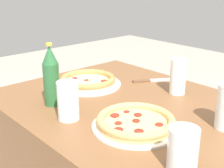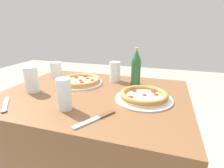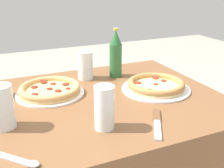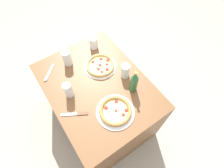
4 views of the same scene
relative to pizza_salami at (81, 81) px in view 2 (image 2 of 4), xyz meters
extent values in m
cube|color=brown|center=(-0.15, 0.13, -0.40)|extent=(1.08, 0.82, 0.75)
cylinder|color=white|center=(0.00, 0.00, -0.02)|extent=(0.29, 0.29, 0.01)
cylinder|color=tan|center=(0.00, 0.00, -0.01)|extent=(0.26, 0.26, 0.01)
cylinder|color=#E5C170|center=(0.00, 0.00, 0.00)|extent=(0.23, 0.23, 0.00)
torus|color=tan|center=(0.00, 0.00, 0.01)|extent=(0.26, 0.26, 0.03)
ellipsoid|color=maroon|center=(0.06, -0.05, 0.01)|extent=(0.03, 0.03, 0.01)
ellipsoid|color=maroon|center=(-0.03, -0.05, 0.01)|extent=(0.03, 0.03, 0.01)
ellipsoid|color=maroon|center=(0.00, 0.00, 0.01)|extent=(0.03, 0.03, 0.01)
ellipsoid|color=maroon|center=(0.07, 0.04, 0.01)|extent=(0.03, 0.03, 0.01)
ellipsoid|color=maroon|center=(-0.03, 0.04, 0.01)|extent=(0.03, 0.03, 0.01)
ellipsoid|color=maroon|center=(-0.07, 0.03, 0.01)|extent=(0.02, 0.02, 0.01)
ellipsoid|color=maroon|center=(-0.08, -0.02, 0.01)|extent=(0.03, 0.03, 0.01)
ellipsoid|color=maroon|center=(0.01, -0.09, 0.01)|extent=(0.03, 0.03, 0.01)
cylinder|color=silver|center=(-0.44, 0.14, -0.02)|extent=(0.30, 0.30, 0.01)
cylinder|color=#E5C689|center=(-0.44, 0.14, -0.01)|extent=(0.25, 0.25, 0.01)
cylinder|color=#EACC7F|center=(-0.44, 0.14, 0.00)|extent=(0.22, 0.22, 0.00)
torus|color=#AD7A42|center=(-0.44, 0.14, 0.01)|extent=(0.26, 0.26, 0.03)
ellipsoid|color=maroon|center=(-0.45, 0.14, 0.01)|extent=(0.02, 0.02, 0.00)
ellipsoid|color=maroon|center=(-0.51, 0.11, 0.01)|extent=(0.03, 0.03, 0.01)
ellipsoid|color=maroon|center=(-0.38, 0.19, 0.01)|extent=(0.03, 0.03, 0.01)
ellipsoid|color=maroon|center=(-0.38, 0.09, 0.01)|extent=(0.03, 0.03, 0.01)
ellipsoid|color=maroon|center=(-0.49, 0.07, 0.01)|extent=(0.03, 0.03, 0.01)
cylinder|color=white|center=(0.24, -0.08, 0.04)|extent=(0.08, 0.08, 0.12)
cylinder|color=orange|center=(0.24, -0.08, 0.03)|extent=(0.07, 0.07, 0.10)
cylinder|color=white|center=(-0.10, 0.36, 0.06)|extent=(0.07, 0.07, 0.15)
cylinder|color=#935123|center=(-0.10, 0.36, 0.03)|extent=(0.06, 0.06, 0.09)
cylinder|color=white|center=(0.20, 0.22, 0.06)|extent=(0.08, 0.08, 0.15)
cylinder|color=black|center=(0.20, 0.22, 0.03)|extent=(0.06, 0.06, 0.09)
cylinder|color=white|center=(-0.20, -0.13, 0.05)|extent=(0.08, 0.08, 0.14)
cylinder|color=#F4A323|center=(-0.20, -0.13, 0.03)|extent=(0.06, 0.06, 0.09)
cylinder|color=#286033|center=(-0.36, -0.10, 0.06)|extent=(0.06, 0.06, 0.17)
cone|color=#286033|center=(-0.36, -0.10, 0.18)|extent=(0.06, 0.06, 0.07)
cylinder|color=gold|center=(-0.36, -0.10, 0.22)|extent=(0.02, 0.02, 0.01)
cube|color=brown|center=(-0.31, 0.36, -0.02)|extent=(0.06, 0.09, 0.01)
cube|color=silver|center=(-0.26, 0.45, -0.02)|extent=(0.08, 0.12, 0.01)
cube|color=silver|center=(0.21, 0.41, -0.02)|extent=(0.13, 0.14, 0.01)
ellipsoid|color=silver|center=(0.15, 0.47, -0.01)|extent=(0.05, 0.05, 0.01)
camera|label=1|loc=(0.64, -0.68, 0.46)|focal=50.00mm
camera|label=2|loc=(-0.54, 1.01, 0.36)|focal=28.00mm
camera|label=3|loc=(0.21, 1.13, 0.46)|focal=45.00mm
camera|label=4|loc=(-0.87, 0.47, 1.27)|focal=28.00mm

